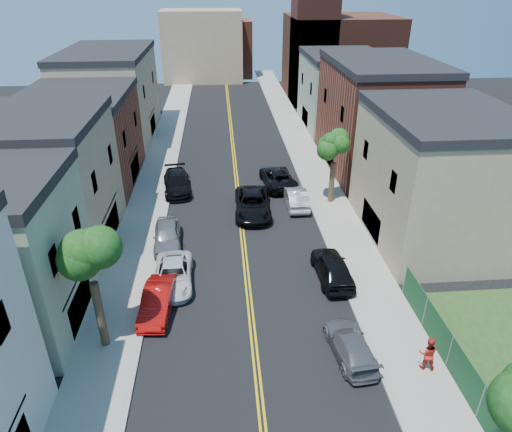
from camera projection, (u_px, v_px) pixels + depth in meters
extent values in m
cube|color=gray|center=(159.00, 164.00, 47.22)|extent=(3.20, 100.00, 0.15)
cube|color=gray|center=(309.00, 160.00, 48.34)|extent=(3.20, 100.00, 0.15)
cube|color=gray|center=(176.00, 164.00, 47.34)|extent=(0.30, 100.00, 0.15)
cube|color=gray|center=(293.00, 160.00, 48.21)|extent=(0.30, 100.00, 0.15)
cube|color=#998466|center=(40.00, 188.00, 31.51)|extent=(9.00, 10.00, 9.00)
cube|color=brown|center=(82.00, 142.00, 41.42)|extent=(9.00, 12.00, 8.00)
cube|color=#998466|center=(111.00, 97.00, 53.37)|extent=(9.00, 16.00, 9.50)
cube|color=#998466|center=(437.00, 180.00, 32.62)|extent=(9.00, 12.00, 9.00)
cube|color=brown|center=(377.00, 118.00, 44.69)|extent=(9.00, 14.00, 10.00)
cube|color=gray|center=(341.00, 93.00, 57.35)|extent=(9.00, 12.00, 8.50)
cube|color=#4C2319|center=(339.00, 57.00, 70.84)|extent=(16.00, 14.00, 12.00)
cube|color=#4C2319|center=(314.00, 26.00, 64.61)|extent=(6.00, 6.00, 22.00)
cube|color=#998466|center=(202.00, 46.00, 81.62)|extent=(14.00, 8.00, 12.00)
cube|color=brown|center=(225.00, 49.00, 85.89)|extent=(10.00, 8.00, 10.00)
cube|color=#143F1E|center=(464.00, 376.00, 21.16)|extent=(0.04, 15.00, 1.90)
cylinder|color=#3B2C1D|center=(100.00, 314.00, 23.39)|extent=(0.44, 0.44, 3.96)
sphere|color=#13350E|center=(85.00, 243.00, 21.36)|extent=(5.20, 5.20, 5.20)
sphere|color=#13350E|center=(91.00, 227.00, 20.56)|extent=(3.90, 3.90, 3.90)
sphere|color=#13350E|center=(79.00, 247.00, 22.02)|extent=(3.64, 3.64, 3.64)
sphere|color=#13350E|center=(511.00, 377.00, 14.09)|extent=(4.06, 4.06, 4.06)
cylinder|color=#3B2C1D|center=(332.00, 182.00, 38.68)|extent=(0.44, 0.44, 3.52)
sphere|color=#13350E|center=(335.00, 140.00, 36.92)|extent=(4.40, 4.40, 4.40)
sphere|color=#13350E|center=(343.00, 131.00, 36.24)|extent=(3.30, 3.30, 3.30)
sphere|color=#13350E|center=(328.00, 144.00, 37.48)|extent=(3.08, 3.08, 3.08)
imported|color=red|center=(157.00, 301.00, 26.49)|extent=(1.97, 4.72, 1.52)
imported|color=silver|center=(173.00, 275.00, 28.86)|extent=(2.53, 5.18, 1.42)
imported|color=slate|center=(167.00, 235.00, 32.98)|extent=(2.30, 4.99, 1.66)
imported|color=black|center=(177.00, 183.00, 41.29)|extent=(2.98, 5.92, 1.65)
imported|color=#56575D|center=(350.00, 345.00, 23.49)|extent=(2.27, 4.66, 1.31)
imported|color=black|center=(332.00, 268.00, 29.34)|extent=(2.20, 5.07, 1.70)
imported|color=#B0B3B9|center=(296.00, 197.00, 38.68)|extent=(1.70, 4.82, 1.59)
imported|color=black|center=(278.00, 177.00, 42.35)|extent=(3.34, 6.13, 1.63)
imported|color=black|center=(253.00, 204.00, 37.41)|extent=(3.09, 6.30, 1.72)
imported|color=#B5251B|center=(428.00, 353.00, 22.41)|extent=(1.08, 0.95, 1.89)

